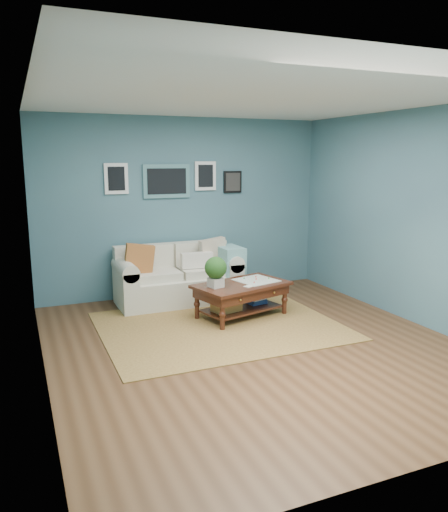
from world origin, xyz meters
TOP-DOWN VIEW (x-y plane):
  - room_shell at (-0.00, 0.06)m, footprint 5.00×5.02m
  - area_rug at (-0.13, 0.76)m, footprint 2.92×2.33m
  - loveseat at (-0.20, 2.02)m, footprint 1.82×0.83m
  - coffee_table at (0.23, 1.00)m, footprint 1.37×1.00m

SIDE VIEW (x-z plane):
  - area_rug at x=-0.13m, z-range 0.00..0.01m
  - coffee_table at x=0.23m, z-range -0.05..0.81m
  - loveseat at x=-0.20m, z-range -0.09..0.85m
  - room_shell at x=0.00m, z-range 0.01..2.71m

